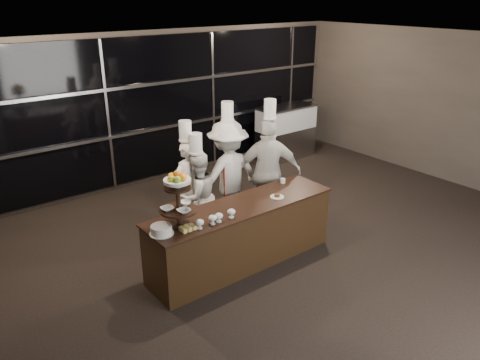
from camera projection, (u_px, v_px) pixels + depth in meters
room at (359, 179)px, 5.82m from camera, size 10.00×10.00×10.00m
window_wall at (163, 107)px, 9.44m from camera, size 8.60×0.10×2.80m
buffet_counter at (242, 234)px, 6.64m from camera, size 2.84×0.74×0.92m
display_stand at (178, 195)px, 5.75m from camera, size 0.48×0.48×0.74m
compotes at (216, 217)px, 5.94m from camera, size 0.60×0.11×0.12m
layer_cake at (161, 230)px, 5.69m from camera, size 0.30×0.30×0.11m
pastry_squares at (188, 228)px, 5.79m from camera, size 0.20×0.13×0.05m
small_plate at (277, 196)px, 6.72m from camera, size 0.20×0.20×0.05m
chef_cup at (283, 181)px, 7.21m from camera, size 0.08×0.08×0.07m
display_case at (286, 130)px, 10.88m from camera, size 1.41×0.62×1.24m
chef_a at (188, 187)px, 7.33m from camera, size 0.64×0.48×1.89m
chef_b at (198, 195)px, 7.24m from camera, size 0.73×0.58×1.73m
chef_c at (228, 174)px, 7.61m from camera, size 1.18×0.70×2.10m
chef_d at (268, 172)px, 7.64m from camera, size 1.14×0.97×2.13m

